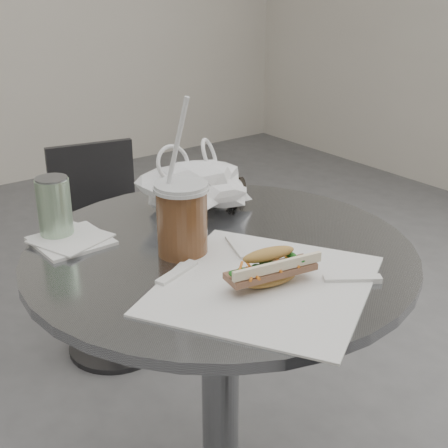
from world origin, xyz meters
TOP-DOWN VIEW (x-y plane):
  - cafe_table at (0.00, 0.20)m, footprint 0.76×0.76m
  - chair_far at (0.17, 1.07)m, footprint 0.37×0.40m
  - sandwich_paper at (-0.03, 0.03)m, footprint 0.49×0.48m
  - banh_mi at (-0.02, 0.02)m, footprint 0.21×0.11m
  - iced_coffee at (-0.07, 0.23)m, footprint 0.10×0.10m
  - sunglasses at (0.19, 0.38)m, footprint 0.10×0.08m
  - plastic_bag at (0.07, 0.37)m, footprint 0.28×0.26m
  - napkin_stack at (-0.22, 0.40)m, footprint 0.16×0.16m
  - drink_can at (-0.23, 0.44)m, footprint 0.07×0.07m

SIDE VIEW (x-z plane):
  - chair_far at x=0.17m, z-range -0.04..0.66m
  - cafe_table at x=0.00m, z-range 0.10..0.84m
  - sandwich_paper at x=-0.03m, z-range 0.74..0.74m
  - napkin_stack at x=-0.22m, z-range 0.74..0.75m
  - sunglasses at x=0.19m, z-range 0.73..0.78m
  - banh_mi at x=-0.02m, z-range 0.74..0.81m
  - plastic_bag at x=0.07m, z-range 0.74..0.86m
  - drink_can at x=-0.23m, z-range 0.74..0.87m
  - iced_coffee at x=-0.07m, z-range 0.66..0.96m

